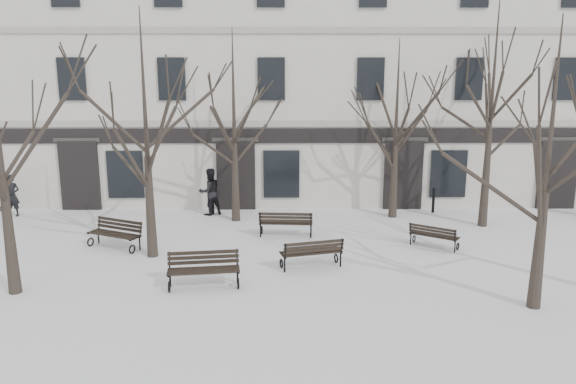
{
  "coord_description": "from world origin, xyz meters",
  "views": [
    {
      "loc": [
        -1.58,
        -15.07,
        5.9
      ],
      "look_at": [
        -1.38,
        3.0,
        1.84
      ],
      "focal_mm": 35.0,
      "sensor_mm": 36.0,
      "label": 1
    }
  ],
  "objects_px": {
    "tree_1": "(145,105)",
    "bench_4": "(286,222)",
    "tree_2": "(551,132)",
    "bench_0": "(204,268)",
    "bench_1": "(312,252)",
    "bench_2": "(434,235)",
    "bench_3": "(116,233)"
  },
  "relations": [
    {
      "from": "bench_4",
      "to": "bench_3",
      "type": "bearing_deg",
      "value": 16.04
    },
    {
      "from": "tree_1",
      "to": "bench_4",
      "type": "bearing_deg",
      "value": 25.9
    },
    {
      "from": "tree_1",
      "to": "bench_4",
      "type": "height_order",
      "value": "tree_1"
    },
    {
      "from": "bench_1",
      "to": "bench_4",
      "type": "relative_size",
      "value": 1.01
    },
    {
      "from": "tree_2",
      "to": "bench_1",
      "type": "bearing_deg",
      "value": 152.39
    },
    {
      "from": "bench_2",
      "to": "bench_3",
      "type": "distance_m",
      "value": 10.54
    },
    {
      "from": "tree_2",
      "to": "bench_0",
      "type": "distance_m",
      "value": 9.39
    },
    {
      "from": "bench_0",
      "to": "bench_4",
      "type": "xyz_separation_m",
      "value": [
        2.27,
        4.64,
        -0.02
      ]
    },
    {
      "from": "tree_1",
      "to": "bench_3",
      "type": "distance_m",
      "value": 4.56
    },
    {
      "from": "bench_2",
      "to": "bench_4",
      "type": "height_order",
      "value": "bench_4"
    },
    {
      "from": "tree_2",
      "to": "bench_4",
      "type": "bearing_deg",
      "value": 135.57
    },
    {
      "from": "bench_0",
      "to": "bench_3",
      "type": "distance_m",
      "value": 4.82
    },
    {
      "from": "bench_0",
      "to": "bench_1",
      "type": "height_order",
      "value": "bench_0"
    },
    {
      "from": "bench_0",
      "to": "tree_1",
      "type": "bearing_deg",
      "value": 120.42
    },
    {
      "from": "bench_4",
      "to": "bench_1",
      "type": "bearing_deg",
      "value": 107.16
    },
    {
      "from": "bench_4",
      "to": "tree_2",
      "type": "bearing_deg",
      "value": 139.61
    },
    {
      "from": "bench_1",
      "to": "bench_4",
      "type": "height_order",
      "value": "bench_4"
    },
    {
      "from": "tree_1",
      "to": "bench_3",
      "type": "bearing_deg",
      "value": 148.36
    },
    {
      "from": "bench_1",
      "to": "bench_2",
      "type": "relative_size",
      "value": 1.2
    },
    {
      "from": "bench_2",
      "to": "bench_4",
      "type": "xyz_separation_m",
      "value": [
        -4.89,
        1.33,
        0.08
      ]
    },
    {
      "from": "tree_2",
      "to": "bench_2",
      "type": "bearing_deg",
      "value": 105.12
    },
    {
      "from": "bench_3",
      "to": "bench_4",
      "type": "bearing_deg",
      "value": 37.99
    },
    {
      "from": "tree_1",
      "to": "bench_1",
      "type": "height_order",
      "value": "tree_1"
    },
    {
      "from": "tree_1",
      "to": "bench_3",
      "type": "xyz_separation_m",
      "value": [
        -1.4,
        0.86,
        -4.25
      ]
    },
    {
      "from": "tree_2",
      "to": "bench_3",
      "type": "distance_m",
      "value": 13.35
    },
    {
      "from": "tree_2",
      "to": "bench_0",
      "type": "relative_size",
      "value": 3.52
    },
    {
      "from": "bench_4",
      "to": "bench_0",
      "type": "bearing_deg",
      "value": 67.96
    },
    {
      "from": "tree_2",
      "to": "bench_2",
      "type": "xyz_separation_m",
      "value": [
        -1.27,
        4.72,
        -3.97
      ]
    },
    {
      "from": "tree_2",
      "to": "bench_4",
      "type": "relative_size",
      "value": 3.68
    },
    {
      "from": "tree_1",
      "to": "bench_0",
      "type": "distance_m",
      "value": 5.33
    },
    {
      "from": "tree_1",
      "to": "bench_4",
      "type": "xyz_separation_m",
      "value": [
        4.25,
        2.06,
        -4.25
      ]
    },
    {
      "from": "tree_2",
      "to": "bench_1",
      "type": "relative_size",
      "value": 3.65
    }
  ]
}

